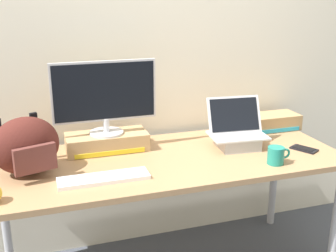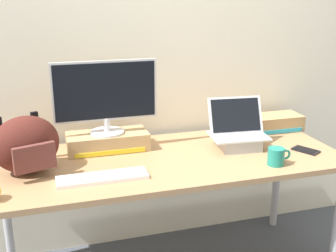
{
  "view_description": "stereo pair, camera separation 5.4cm",
  "coord_description": "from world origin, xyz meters",
  "px_view_note": "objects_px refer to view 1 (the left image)",
  "views": [
    {
      "loc": [
        -0.66,
        -2.03,
        1.6
      ],
      "look_at": [
        0.0,
        0.0,
        0.93
      ],
      "focal_mm": 44.86,
      "sensor_mm": 36.0,
      "label": 1
    },
    {
      "loc": [
        -0.61,
        -2.04,
        1.6
      ],
      "look_at": [
        0.0,
        0.0,
        0.93
      ],
      "focal_mm": 44.86,
      "sensor_mm": 36.0,
      "label": 2
    }
  ],
  "objects_px": {
    "open_laptop": "(237,137)",
    "external_keyboard": "(104,178)",
    "coffee_mug": "(276,155)",
    "cell_phone": "(304,149)",
    "toner_box_yellow": "(107,142)",
    "desktop_monitor": "(105,96)",
    "messenger_backpack": "(26,146)",
    "toner_box_cyan": "(273,122)"
  },
  "relations": [
    {
      "from": "toner_box_yellow",
      "to": "messenger_backpack",
      "type": "distance_m",
      "value": 0.48
    },
    {
      "from": "external_keyboard",
      "to": "cell_phone",
      "type": "distance_m",
      "value": 1.16
    },
    {
      "from": "coffee_mug",
      "to": "cell_phone",
      "type": "relative_size",
      "value": 0.79
    },
    {
      "from": "desktop_monitor",
      "to": "messenger_backpack",
      "type": "relative_size",
      "value": 1.5
    },
    {
      "from": "messenger_backpack",
      "to": "coffee_mug",
      "type": "distance_m",
      "value": 1.27
    },
    {
      "from": "external_keyboard",
      "to": "cell_phone",
      "type": "bearing_deg",
      "value": 2.44
    },
    {
      "from": "open_laptop",
      "to": "external_keyboard",
      "type": "distance_m",
      "value": 0.85
    },
    {
      "from": "toner_box_yellow",
      "to": "coffee_mug",
      "type": "relative_size",
      "value": 3.54
    },
    {
      "from": "coffee_mug",
      "to": "external_keyboard",
      "type": "bearing_deg",
      "value": 175.27
    },
    {
      "from": "open_laptop",
      "to": "external_keyboard",
      "type": "bearing_deg",
      "value": -159.68
    },
    {
      "from": "toner_box_yellow",
      "to": "open_laptop",
      "type": "xyz_separation_m",
      "value": [
        0.73,
        -0.18,
        0.01
      ]
    },
    {
      "from": "cell_phone",
      "to": "toner_box_yellow",
      "type": "bearing_deg",
      "value": 132.98
    },
    {
      "from": "toner_box_cyan",
      "to": "coffee_mug",
      "type": "bearing_deg",
      "value": -120.14
    },
    {
      "from": "external_keyboard",
      "to": "coffee_mug",
      "type": "bearing_deg",
      "value": -4.94
    },
    {
      "from": "messenger_backpack",
      "to": "cell_phone",
      "type": "bearing_deg",
      "value": -23.4
    },
    {
      "from": "desktop_monitor",
      "to": "messenger_backpack",
      "type": "height_order",
      "value": "desktop_monitor"
    },
    {
      "from": "toner_box_cyan",
      "to": "open_laptop",
      "type": "bearing_deg",
      "value": -148.65
    },
    {
      "from": "open_laptop",
      "to": "coffee_mug",
      "type": "relative_size",
      "value": 2.63
    },
    {
      "from": "messenger_backpack",
      "to": "external_keyboard",
      "type": "bearing_deg",
      "value": -48.82
    },
    {
      "from": "toner_box_yellow",
      "to": "desktop_monitor",
      "type": "bearing_deg",
      "value": -89.24
    },
    {
      "from": "desktop_monitor",
      "to": "open_laptop",
      "type": "height_order",
      "value": "desktop_monitor"
    },
    {
      "from": "cell_phone",
      "to": "toner_box_cyan",
      "type": "bearing_deg",
      "value": 55.04
    },
    {
      "from": "external_keyboard",
      "to": "messenger_backpack",
      "type": "xyz_separation_m",
      "value": [
        -0.34,
        0.21,
        0.13
      ]
    },
    {
      "from": "cell_phone",
      "to": "messenger_backpack",
      "type": "bearing_deg",
      "value": 145.07
    },
    {
      "from": "messenger_backpack",
      "to": "cell_phone",
      "type": "relative_size",
      "value": 2.36
    },
    {
      "from": "toner_box_yellow",
      "to": "toner_box_cyan",
      "type": "xyz_separation_m",
      "value": [
        1.11,
        0.05,
        0.0
      ]
    },
    {
      "from": "toner_box_yellow",
      "to": "open_laptop",
      "type": "relative_size",
      "value": 1.35
    },
    {
      "from": "cell_phone",
      "to": "open_laptop",
      "type": "bearing_deg",
      "value": 125.45
    },
    {
      "from": "toner_box_yellow",
      "to": "cell_phone",
      "type": "distance_m",
      "value": 1.13
    },
    {
      "from": "desktop_monitor",
      "to": "open_laptop",
      "type": "xyz_separation_m",
      "value": [
        0.73,
        -0.18,
        -0.26
      ]
    },
    {
      "from": "toner_box_cyan",
      "to": "cell_phone",
      "type": "bearing_deg",
      "value": -95.88
    },
    {
      "from": "external_keyboard",
      "to": "desktop_monitor",
      "type": "bearing_deg",
      "value": 77.41
    },
    {
      "from": "toner_box_yellow",
      "to": "messenger_backpack",
      "type": "xyz_separation_m",
      "value": [
        -0.43,
        -0.19,
        0.09
      ]
    },
    {
      "from": "open_laptop",
      "to": "cell_phone",
      "type": "relative_size",
      "value": 2.07
    },
    {
      "from": "coffee_mug",
      "to": "toner_box_cyan",
      "type": "bearing_deg",
      "value": 59.86
    },
    {
      "from": "toner_box_cyan",
      "to": "toner_box_yellow",
      "type": "bearing_deg",
      "value": -177.27
    },
    {
      "from": "desktop_monitor",
      "to": "external_keyboard",
      "type": "distance_m",
      "value": 0.51
    },
    {
      "from": "desktop_monitor",
      "to": "messenger_backpack",
      "type": "xyz_separation_m",
      "value": [
        -0.43,
        -0.19,
        -0.18
      ]
    },
    {
      "from": "external_keyboard",
      "to": "toner_box_cyan",
      "type": "distance_m",
      "value": 1.29
    },
    {
      "from": "external_keyboard",
      "to": "coffee_mug",
      "type": "relative_size",
      "value": 3.38
    },
    {
      "from": "messenger_backpack",
      "to": "cell_phone",
      "type": "distance_m",
      "value": 1.52
    },
    {
      "from": "external_keyboard",
      "to": "cell_phone",
      "type": "xyz_separation_m",
      "value": [
        1.16,
        0.05,
        -0.01
      ]
    }
  ]
}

